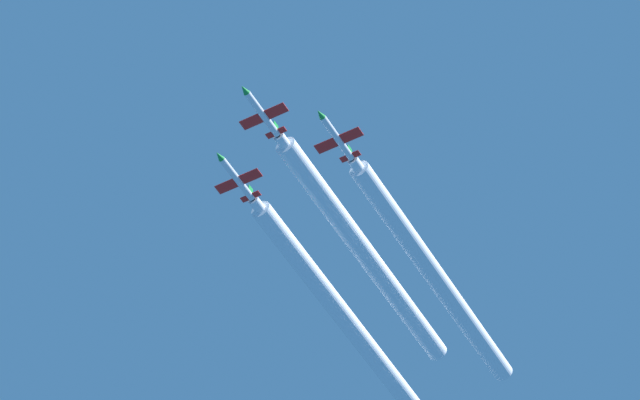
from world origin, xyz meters
The scene contains 6 objects.
jet_lead centered at (-0.59, 5.60, 223.54)m, with size 8.33×12.13×2.92m.
jet_left_wingman centered at (-9.40, -3.73, 222.08)m, with size 8.33×12.13×2.92m.
jet_right_wingman centered at (9.59, -3.49, 222.28)m, with size 8.33×12.13×2.92m.
smoke_trail_lead centered at (-0.59, -29.46, 223.51)m, with size 3.62×59.05×3.62m.
smoke_trail_left_wingman centered at (-9.40, -38.84, 222.05)m, with size 3.62×59.14×3.62m.
smoke_trail_right_wingman centered at (9.59, -41.78, 222.25)m, with size 3.62×65.50×3.62m.
Camera 1 is at (-94.08, 154.37, 2.94)m, focal length 97.19 mm.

